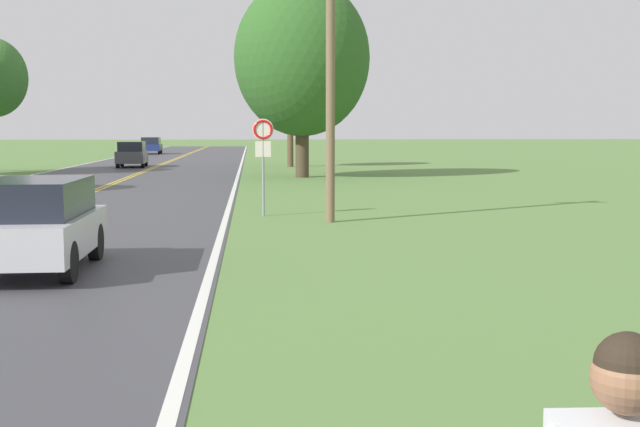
{
  "coord_description": "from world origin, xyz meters",
  "views": [
    {
      "loc": [
        6.26,
        3.23,
        2.45
      ],
      "look_at": [
        7.29,
        15.22,
        1.19
      ],
      "focal_mm": 45.0,
      "sensor_mm": 36.0,
      "label": 1
    }
  ],
  "objects_px": {
    "car_dark_blue_suv_receding": "(151,145)",
    "tree_right_cluster": "(290,81)",
    "car_dark_grey_van_mid_far": "(132,154)",
    "car_silver_hatchback_mid_near": "(34,223)",
    "tree_left_verge": "(302,58)",
    "traffic_sign": "(263,143)"
  },
  "relations": [
    {
      "from": "car_dark_grey_van_mid_far",
      "to": "tree_left_verge",
      "type": "bearing_deg",
      "value": -142.17
    },
    {
      "from": "car_silver_hatchback_mid_near",
      "to": "car_dark_grey_van_mid_far",
      "type": "bearing_deg",
      "value": -174.58
    },
    {
      "from": "traffic_sign",
      "to": "tree_right_cluster",
      "type": "relative_size",
      "value": 0.35
    },
    {
      "from": "tree_left_verge",
      "to": "tree_right_cluster",
      "type": "distance_m",
      "value": 11.73
    },
    {
      "from": "car_silver_hatchback_mid_near",
      "to": "car_dark_blue_suv_receding",
      "type": "distance_m",
      "value": 67.76
    },
    {
      "from": "car_silver_hatchback_mid_near",
      "to": "tree_right_cluster",
      "type": "bearing_deg",
      "value": 170.32
    },
    {
      "from": "tree_left_verge",
      "to": "car_dark_blue_suv_receding",
      "type": "distance_m",
      "value": 42.66
    },
    {
      "from": "car_silver_hatchback_mid_near",
      "to": "car_dark_grey_van_mid_far",
      "type": "xyz_separation_m",
      "value": [
        -4.01,
        39.09,
        0.02
      ]
    },
    {
      "from": "traffic_sign",
      "to": "tree_left_verge",
      "type": "bearing_deg",
      "value": 82.98
    },
    {
      "from": "tree_left_verge",
      "to": "traffic_sign",
      "type": "bearing_deg",
      "value": -97.02
    },
    {
      "from": "tree_left_verge",
      "to": "car_dark_grey_van_mid_far",
      "type": "xyz_separation_m",
      "value": [
        -10.36,
        12.05,
        -5.16
      ]
    },
    {
      "from": "tree_left_verge",
      "to": "car_dark_blue_suv_receding",
      "type": "height_order",
      "value": "tree_left_verge"
    },
    {
      "from": "traffic_sign",
      "to": "tree_right_cluster",
      "type": "xyz_separation_m",
      "value": [
        2.23,
        30.14,
        3.52
      ]
    },
    {
      "from": "car_dark_blue_suv_receding",
      "to": "tree_left_verge",
      "type": "bearing_deg",
      "value": -164.72
    },
    {
      "from": "car_silver_hatchback_mid_near",
      "to": "car_dark_blue_suv_receding",
      "type": "relative_size",
      "value": 0.9
    },
    {
      "from": "tree_left_verge",
      "to": "tree_right_cluster",
      "type": "height_order",
      "value": "tree_left_verge"
    },
    {
      "from": "car_dark_grey_van_mid_far",
      "to": "traffic_sign",
      "type": "bearing_deg",
      "value": -167.98
    },
    {
      "from": "traffic_sign",
      "to": "tree_left_verge",
      "type": "xyz_separation_m",
      "value": [
        2.27,
        18.42,
        3.96
      ]
    },
    {
      "from": "car_dark_blue_suv_receding",
      "to": "tree_right_cluster",
      "type": "bearing_deg",
      "value": -158.41
    },
    {
      "from": "car_dark_blue_suv_receding",
      "to": "car_dark_grey_van_mid_far",
      "type": "bearing_deg",
      "value": -177.52
    },
    {
      "from": "tree_left_verge",
      "to": "car_silver_hatchback_mid_near",
      "type": "distance_m",
      "value": 28.25
    },
    {
      "from": "car_silver_hatchback_mid_near",
      "to": "car_dark_blue_suv_receding",
      "type": "bearing_deg",
      "value": -175.15
    }
  ]
}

